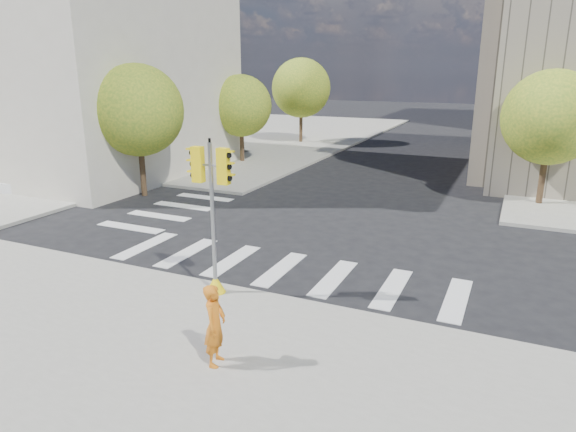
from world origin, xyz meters
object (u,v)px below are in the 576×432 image
at_px(lamp_far, 551,90).
at_px(planter_wall, 40,190).
at_px(lamp_near, 561,101).
at_px(traffic_signal, 213,230).
at_px(photographer, 215,325).

xyz_separation_m(lamp_far, planter_wall, (-22.81, -26.53, -4.18)).
distance_m(lamp_near, traffic_signal, 20.78).
relative_size(lamp_far, planter_wall, 1.35).
distance_m(lamp_near, photographer, 23.02).
distance_m(lamp_far, traffic_signal, 33.89).
bearing_deg(photographer, planter_wall, 47.80).
bearing_deg(lamp_far, traffic_signal, -105.24).
relative_size(lamp_near, planter_wall, 1.35).
relative_size(traffic_signal, planter_wall, 0.72).
xyz_separation_m(lamp_far, traffic_signal, (-8.88, -32.60, -2.61)).
bearing_deg(lamp_far, planter_wall, -130.70).
height_order(lamp_far, photographer, lamp_far).
xyz_separation_m(lamp_far, photographer, (-6.94, -35.66, -3.53)).
height_order(traffic_signal, photographer, traffic_signal).
height_order(lamp_near, planter_wall, lamp_near).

